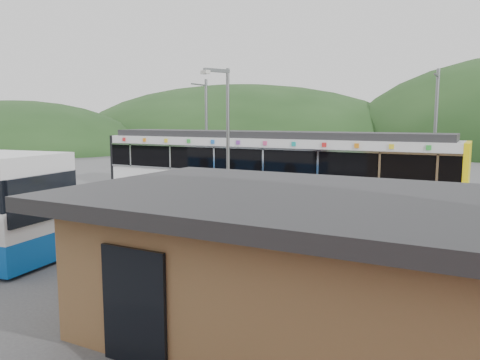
% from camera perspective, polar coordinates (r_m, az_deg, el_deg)
% --- Properties ---
extents(ground, '(120.00, 120.00, 0.00)m').
position_cam_1_polar(ground, '(20.58, -0.13, -5.02)').
color(ground, '#4C4C4F').
rests_on(ground, ground).
extents(hills, '(146.00, 149.00, 26.00)m').
position_cam_1_polar(hills, '(23.68, 19.52, -3.79)').
color(hills, '#1E3D19').
rests_on(hills, ground).
extents(platform, '(26.00, 3.20, 0.30)m').
position_cam_1_polar(platform, '(23.46, 3.66, -3.10)').
color(platform, '#9E9E99').
rests_on(platform, ground).
extents(yellow_line, '(26.00, 0.10, 0.01)m').
position_cam_1_polar(yellow_line, '(22.27, 2.29, -3.26)').
color(yellow_line, yellow).
rests_on(yellow_line, platform).
extents(train, '(20.44, 3.01, 3.74)m').
position_cam_1_polar(train, '(26.21, 3.26, 2.25)').
color(train, black).
rests_on(train, ground).
extents(catenary_mast_west, '(0.18, 1.80, 7.00)m').
position_cam_1_polar(catenary_mast_west, '(31.02, -4.16, 5.99)').
color(catenary_mast_west, slate).
rests_on(catenary_mast_west, ground).
extents(catenary_mast_east, '(0.18, 1.80, 7.00)m').
position_cam_1_polar(catenary_mast_east, '(26.42, 22.67, 5.17)').
color(catenary_mast_east, slate).
rests_on(catenary_mast_east, ground).
extents(station_shelter, '(9.20, 6.20, 3.00)m').
position_cam_1_polar(station_shelter, '(9.83, 6.21, -9.78)').
color(station_shelter, olive).
rests_on(station_shelter, ground).
extents(pallet_stack, '(1.55, 1.42, 0.48)m').
position_cam_1_polar(pallet_stack, '(11.64, 18.09, -14.18)').
color(pallet_stack, '#937047').
rests_on(pallet_stack, ground).
extents(lamp_post, '(0.55, 1.15, 6.21)m').
position_cam_1_polar(lamp_post, '(16.64, -1.70, 4.88)').
color(lamp_post, slate).
rests_on(lamp_post, ground).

